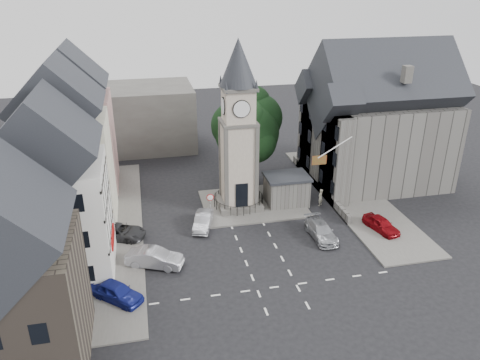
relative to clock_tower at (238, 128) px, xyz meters
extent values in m
plane|color=black|center=(0.00, -7.99, -8.12)|extent=(120.00, 120.00, 0.00)
cube|color=#595651|center=(-12.50, -1.99, -8.05)|extent=(6.00, 30.00, 0.14)
cube|color=#595651|center=(12.00, 0.01, -8.05)|extent=(6.00, 26.00, 0.14)
cube|color=#595651|center=(1.50, 0.01, -8.04)|extent=(10.00, 8.00, 0.16)
cube|color=silver|center=(0.00, -13.49, -8.12)|extent=(20.00, 8.00, 0.01)
cube|color=#4C4944|center=(0.00, 0.01, -7.77)|extent=(4.20, 4.20, 0.70)
torus|color=black|center=(0.00, 0.01, -7.04)|extent=(4.86, 4.86, 0.06)
cube|color=#AB9B8A|center=(0.00, 0.01, -3.42)|extent=(3.00, 3.00, 8.00)
cube|color=black|center=(0.00, -1.44, -6.22)|extent=(1.20, 0.25, 2.40)
cube|color=#4C4944|center=(0.00, 0.01, 0.58)|extent=(3.30, 3.30, 0.25)
cube|color=#AB9B8A|center=(0.00, 0.01, 2.18)|extent=(2.70, 2.70, 3.20)
cylinder|color=white|center=(0.00, -1.39, 2.18)|extent=(1.50, 0.12, 1.50)
cube|color=#4C4944|center=(0.00, 0.01, 3.78)|extent=(3.10, 3.10, 0.30)
cone|color=#212429|center=(0.00, 0.01, 6.03)|extent=(3.40, 3.40, 4.20)
cube|color=#55534E|center=(4.80, -0.49, -6.72)|extent=(4.00, 3.00, 2.80)
cube|color=#212429|center=(4.80, -0.49, -5.17)|extent=(4.30, 3.30, 0.25)
cylinder|color=black|center=(2.00, 5.01, -5.92)|extent=(0.70, 0.70, 4.40)
cylinder|color=black|center=(-3.20, -2.49, -6.87)|extent=(0.10, 0.10, 2.50)
cone|color=#A50C0C|center=(-3.20, -2.59, -5.62)|extent=(0.70, 0.06, 0.70)
cone|color=white|center=(-3.20, -2.61, -5.62)|extent=(0.54, 0.04, 0.54)
cube|color=tan|center=(-15.50, 8.01, -3.12)|extent=(7.50, 7.00, 10.00)
cube|color=beige|center=(-15.50, 0.01, -3.12)|extent=(7.50, 7.00, 10.00)
cube|color=silver|center=(-15.50, -7.99, -3.62)|extent=(7.50, 7.00, 9.00)
cube|color=#4D4239|center=(-17.00, -16.99, -4.12)|extent=(8.00, 7.00, 8.00)
cube|color=#4C4944|center=(-12.00, 20.01, -4.12)|extent=(20.00, 10.00, 8.00)
cube|color=#55534E|center=(16.00, 3.01, -3.62)|extent=(14.00, 10.00, 9.00)
cube|color=#55534E|center=(9.80, -0.49, -3.62)|extent=(1.60, 4.40, 9.00)
cube|color=#55534E|center=(9.80, 6.51, -3.62)|extent=(1.60, 4.40, 9.00)
cube|color=#55534E|center=(9.20, 2.01, -7.67)|extent=(0.40, 16.00, 0.90)
cylinder|color=white|center=(8.00, -3.99, -1.12)|extent=(3.17, 0.10, 1.89)
plane|color=#B21414|center=(6.60, -3.99, -2.22)|extent=(1.40, 0.00, 1.40)
imported|color=navy|center=(-11.50, -12.49, -7.43)|extent=(4.13, 3.93, 1.39)
imported|color=#93949B|center=(-8.68, -8.81, -7.38)|extent=(4.77, 3.16, 1.49)
imported|color=#2A2B2D|center=(-11.50, -3.82, -7.47)|extent=(5.13, 3.84, 1.30)
imported|color=#919399|center=(-4.05, -3.49, -7.46)|extent=(2.50, 4.22, 1.31)
imported|color=#A0A3A8|center=(5.79, -7.49, -7.46)|extent=(1.97, 4.58, 1.32)
imported|color=maroon|center=(11.50, -7.54, -7.47)|extent=(2.46, 4.09, 1.30)
imported|color=#B7B298|center=(8.00, -1.62, -7.23)|extent=(0.77, 0.74, 1.77)
camera|label=1|loc=(-8.75, -40.68, 13.22)|focal=35.00mm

